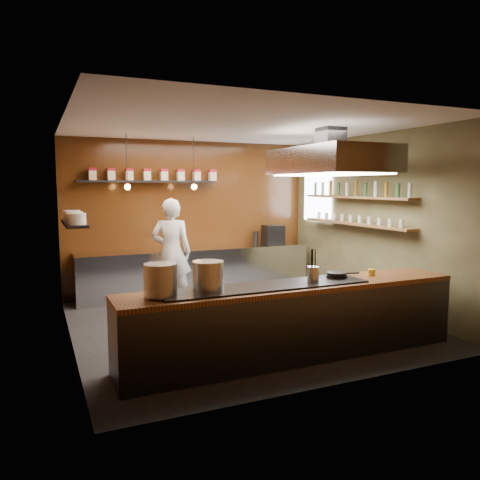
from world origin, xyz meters
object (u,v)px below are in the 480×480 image
stockpot_large (161,280)px  chef (171,252)px  extractor_hood (330,160)px  espresso_machine (273,234)px  stockpot_small (208,276)px

stockpot_large → chef: size_ratio=0.19×
extractor_hood → espresso_machine: bearing=81.1°
espresso_machine → chef: 2.53m
extractor_hood → stockpot_large: size_ratio=5.55×
extractor_hood → chef: (-2.00, 1.89, -1.55)m
chef → espresso_machine: bearing=-142.4°
chef → stockpot_small: bearing=103.1°
stockpot_small → extractor_hood: bearing=25.6°
extractor_hood → chef: extractor_hood is taller
stockpot_small → espresso_machine: (2.82, 3.78, -0.01)m
stockpot_small → espresso_machine: bearing=53.3°
extractor_hood → stockpot_large: bearing=-157.9°
stockpot_small → chef: size_ratio=0.19×
extractor_hood → chef: bearing=136.6°
espresso_machine → stockpot_large: bearing=-126.5°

